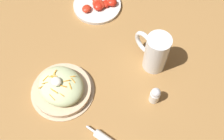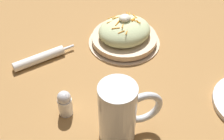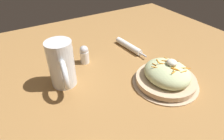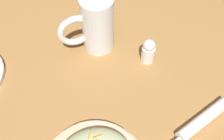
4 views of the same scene
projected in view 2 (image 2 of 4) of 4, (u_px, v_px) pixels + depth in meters
ground_plane at (134, 72)px, 0.90m from camera, size 1.43×1.43×0.00m
salad_plate at (124, 34)px, 0.97m from camera, size 0.23×0.23×0.10m
beer_mug at (119, 115)px, 0.69m from camera, size 0.15×0.09×0.16m
napkin_roll at (40, 58)px, 0.92m from camera, size 0.19×0.04×0.03m
salt_shaker at (65, 103)px, 0.76m from camera, size 0.04×0.04×0.07m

